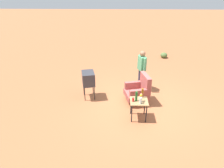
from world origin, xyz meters
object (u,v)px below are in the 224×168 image
Objects in this scene: tv_on_stand at (88,79)px; soda_can_red at (133,100)px; side_table at (139,103)px; person_standing at (142,68)px; armchair at (139,90)px; flower_vase at (141,97)px; bottle_tall_amber at (142,93)px; bottle_short_clear at (141,101)px; bottle_wine_green at (136,96)px.

soda_can_red is (1.34, 1.57, -0.08)m from tv_on_stand.
person_standing is (-2.01, 0.26, 0.39)m from side_table.
armchair is 1.10m from soda_can_red.
flower_vase is at bearing -2.80° from armchair.
side_table is 0.36m from bottle_tall_amber.
side_table is at bearing 102.18° from soda_can_red.
bottle_tall_amber reaches higher than soda_can_red.
tv_on_stand is (-0.29, -1.86, 0.28)m from armchair.
bottle_tall_amber is 0.29m from flower_vase.
bottle_tall_amber is (0.77, 0.02, 0.30)m from armchair.
bottle_short_clear is at bearing -5.98° from person_standing.
bottle_tall_amber reaches higher than side_table.
bottle_tall_amber is at bearing 139.37° from bottle_wine_green.
bottle_wine_green is (0.01, -0.09, 0.26)m from side_table.
side_table is at bearing -5.54° from armchair.
soda_can_red is at bearing -71.80° from bottle_wine_green.
bottle_short_clear reaches higher than soda_can_red.
side_table is at bearing 53.55° from tv_on_stand.
bottle_wine_green reaches higher than bottle_short_clear.
soda_can_red is 0.42m from bottle_tall_amber.
side_table is 2.06m from person_standing.
soda_can_red is 0.46× the size of flower_vase.
bottle_short_clear is at bearing 38.42° from bottle_wine_green.
bottle_tall_amber is (-0.25, 0.21, -0.01)m from bottle_wine_green.
soda_can_red is 0.25m from flower_vase.
armchair reaches higher than bottle_tall_amber.
armchair is 1.19m from bottle_short_clear.
side_table is 0.25m from flower_vase.
bottle_tall_amber is at bearing 1.77° from armchair.
bottle_wine_green reaches higher than flower_vase.
bottle_short_clear is 0.20m from bottle_wine_green.
side_table is at bearing -169.38° from bottle_short_clear.
tv_on_stand reaches higher than bottle_short_clear.
bottle_tall_amber is (-0.40, 0.09, 0.05)m from bottle_short_clear.
bottle_short_clear is 0.41m from bottle_tall_amber.
bottle_tall_amber is (-0.28, 0.31, 0.09)m from soda_can_red.
tv_on_stand is 2.14m from person_standing.
person_standing is 2.07m from flower_vase.
tv_on_stand is at bearing -126.71° from flower_vase.
bottle_tall_amber is at bearing 132.07° from soda_can_red.
soda_can_red is at bearing -77.82° from side_table.
flower_vase is at bearing 53.29° from tv_on_stand.
tv_on_stand reaches higher than flower_vase.
bottle_short_clear is 0.67× the size of bottle_tall_amber.
side_table is 2.15× the size of bottle_tall_amber.
tv_on_stand is 3.22× the size of bottle_wine_green.
person_standing is 8.20× the size of bottle_short_clear.
armchair is at bearing 177.20° from flower_vase.
armchair reaches higher than bottle_wine_green.
armchair is at bearing 174.46° from side_table.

